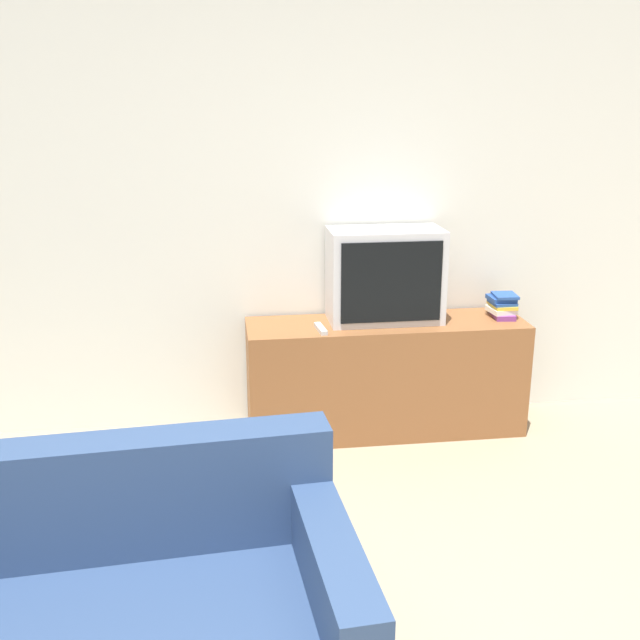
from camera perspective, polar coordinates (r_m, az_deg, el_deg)
The scene contains 5 objects.
wall_back at distance 4.28m, azimuth -4.94°, elevation 8.70°, with size 9.00×0.06×2.60m.
tv_stand at distance 4.36m, azimuth 5.00°, elevation -4.33°, with size 1.59×0.44×0.66m.
television at distance 4.23m, azimuth 4.97°, elevation 3.41°, with size 0.64×0.34×0.52m.
book_stack at distance 4.45m, azimuth 13.71°, elevation 1.08°, with size 0.16×0.21×0.14m.
remote_on_stand at distance 4.09m, azimuth 0.05°, elevation -0.67°, with size 0.05×0.18×0.02m.
Camera 1 is at (-0.21, -1.20, 1.92)m, focal length 42.00 mm.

